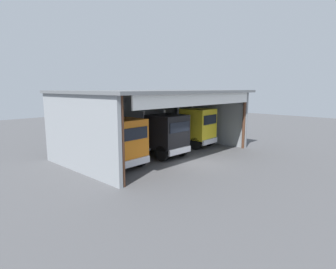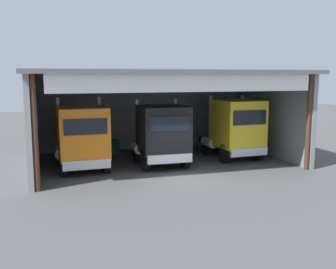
{
  "view_description": "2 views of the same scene",
  "coord_description": "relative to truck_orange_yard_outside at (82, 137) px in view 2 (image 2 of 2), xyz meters",
  "views": [
    {
      "loc": [
        -15.42,
        -11.33,
        5.26
      ],
      "look_at": [
        0.0,
        3.04,
        1.72
      ],
      "focal_mm": 29.52,
      "sensor_mm": 36.0,
      "label": 1
    },
    {
      "loc": [
        -6.09,
        -16.8,
        4.82
      ],
      "look_at": [
        0.0,
        3.04,
        1.72
      ],
      "focal_mm": 42.0,
      "sensor_mm": 36.0,
      "label": 2
    }
  ],
  "objects": [
    {
      "name": "ground_plane",
      "position": [
        4.51,
        -3.15,
        -1.76
      ],
      "size": [
        80.0,
        80.0,
        0.0
      ],
      "primitive_type": "plane",
      "color": "#4C4C4F",
      "rests_on": "ground"
    },
    {
      "name": "workshop_shed",
      "position": [
        4.51,
        2.04,
        1.78
      ],
      "size": [
        14.39,
        9.32,
        5.11
      ],
      "color": "gray",
      "rests_on": "ground"
    },
    {
      "name": "truck_orange_yard_outside",
      "position": [
        0.0,
        0.0,
        0.0
      ],
      "size": [
        2.64,
        4.6,
        3.71
      ],
      "rotation": [
        0.0,
        0.0,
        3.17
      ],
      "color": "orange",
      "rests_on": "ground"
    },
    {
      "name": "truck_black_left_bay",
      "position": [
        4.14,
        -0.1,
        0.0
      ],
      "size": [
        2.61,
        4.71,
        3.55
      ],
      "rotation": [
        0.0,
        0.0,
        3.12
      ],
      "color": "black",
      "rests_on": "ground"
    },
    {
      "name": "truck_yellow_right_bay",
      "position": [
        8.79,
        0.51,
        0.07
      ],
      "size": [
        2.7,
        4.98,
        3.65
      ],
      "rotation": [
        0.0,
        0.0,
        3.19
      ],
      "color": "yellow",
      "rests_on": "ground"
    },
    {
      "name": "oil_drum",
      "position": [
        2.35,
        4.26,
        -1.33
      ],
      "size": [
        0.58,
        0.58,
        0.87
      ],
      "primitive_type": "cylinder",
      "color": "#197233",
      "rests_on": "ground"
    },
    {
      "name": "tool_cart",
      "position": [
        6.28,
        4.19,
        -1.26
      ],
      "size": [
        0.9,
        0.6,
        1.0
      ],
      "primitive_type": "cube",
      "color": "black",
      "rests_on": "ground"
    }
  ]
}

